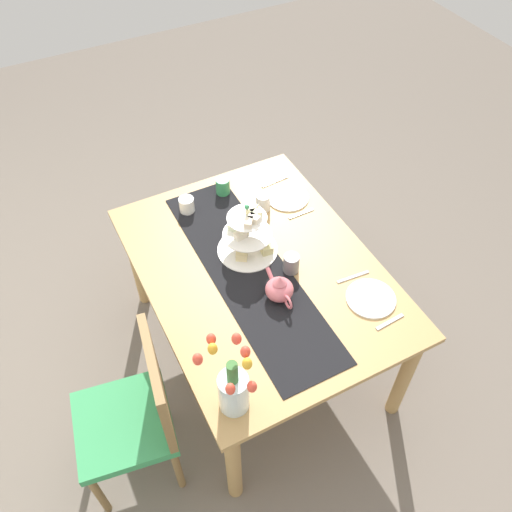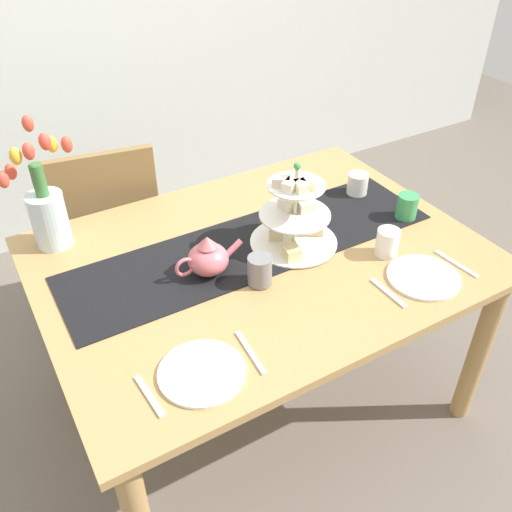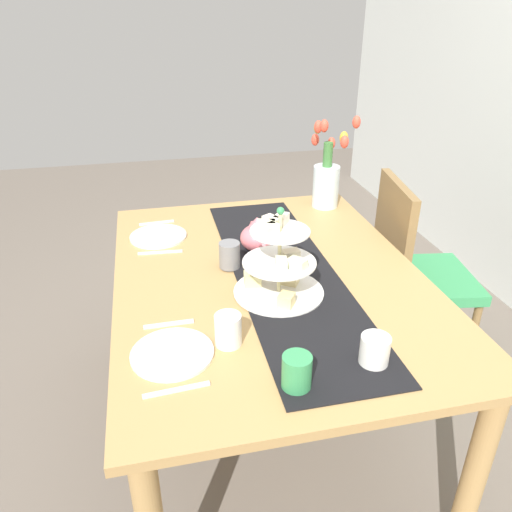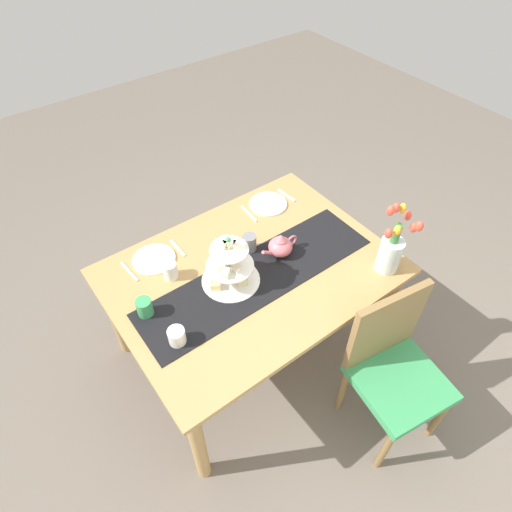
# 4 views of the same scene
# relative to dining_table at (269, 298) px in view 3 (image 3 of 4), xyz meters

# --- Properties ---
(ground_plane) EXTENTS (8.00, 8.00, 0.00)m
(ground_plane) POSITION_rel_dining_table_xyz_m (0.00, 0.00, -0.63)
(ground_plane) COLOR #6B6056
(dining_table) EXTENTS (1.45, 1.07, 0.73)m
(dining_table) POSITION_rel_dining_table_xyz_m (0.00, 0.00, 0.00)
(dining_table) COLOR tan
(dining_table) RESTS_ON ground_plane
(chair_left) EXTENTS (0.48, 0.48, 0.91)m
(chair_left) POSITION_rel_dining_table_xyz_m (-0.31, 0.77, -0.13)
(chair_left) COLOR olive
(chair_left) RESTS_ON ground_plane
(table_runner) EXTENTS (1.31, 0.35, 0.00)m
(table_runner) POSITION_rel_dining_table_xyz_m (0.00, 0.06, 0.10)
(table_runner) COLOR black
(table_runner) RESTS_ON dining_table
(tiered_cake_stand) EXTENTS (0.30, 0.30, 0.30)m
(tiered_cake_stand) POSITION_rel_dining_table_xyz_m (0.13, -0.00, 0.20)
(tiered_cake_stand) COLOR beige
(tiered_cake_stand) RESTS_ON table_runner
(teapot) EXTENTS (0.24, 0.13, 0.14)m
(teapot) POSITION_rel_dining_table_xyz_m (-0.20, 0.00, 0.16)
(teapot) COLOR #D66B75
(teapot) RESTS_ON table_runner
(tulip_vase) EXTENTS (0.25, 0.20, 0.42)m
(tulip_vase) POSITION_rel_dining_table_xyz_m (-0.58, 0.41, 0.24)
(tulip_vase) COLOR silver
(tulip_vase) RESTS_ON dining_table
(cream_jug) EXTENTS (0.08, 0.08, 0.08)m
(cream_jug) POSITION_rel_dining_table_xyz_m (0.53, 0.16, 0.14)
(cream_jug) COLOR white
(cream_jug) RESTS_ON dining_table
(dinner_plate_left) EXTENTS (0.23, 0.23, 0.01)m
(dinner_plate_left) POSITION_rel_dining_table_xyz_m (-0.40, -0.37, 0.10)
(dinner_plate_left) COLOR white
(dinner_plate_left) RESTS_ON dining_table
(fork_left) EXTENTS (0.03, 0.15, 0.01)m
(fork_left) POSITION_rel_dining_table_xyz_m (-0.54, -0.37, 0.10)
(fork_left) COLOR silver
(fork_left) RESTS_ON dining_table
(knife_left) EXTENTS (0.03, 0.17, 0.01)m
(knife_left) POSITION_rel_dining_table_xyz_m (-0.25, -0.37, 0.10)
(knife_left) COLOR silver
(knife_left) RESTS_ON dining_table
(dinner_plate_right) EXTENTS (0.23, 0.23, 0.01)m
(dinner_plate_right) POSITION_rel_dining_table_xyz_m (0.38, -0.37, 0.10)
(dinner_plate_right) COLOR white
(dinner_plate_right) RESTS_ON dining_table
(fork_right) EXTENTS (0.02, 0.15, 0.01)m
(fork_right) POSITION_rel_dining_table_xyz_m (0.23, -0.37, 0.10)
(fork_right) COLOR silver
(fork_right) RESTS_ON dining_table
(knife_right) EXTENTS (0.03, 0.17, 0.01)m
(knife_right) POSITION_rel_dining_table_xyz_m (0.52, -0.37, 0.10)
(knife_right) COLOR silver
(knife_right) RESTS_ON dining_table
(mug_grey) EXTENTS (0.08, 0.08, 0.09)m
(mug_grey) POSITION_rel_dining_table_xyz_m (-0.08, -0.13, 0.15)
(mug_grey) COLOR slate
(mug_grey) RESTS_ON table_runner
(mug_white_text) EXTENTS (0.08, 0.08, 0.09)m
(mug_white_text) POSITION_rel_dining_table_xyz_m (0.36, -0.21, 0.15)
(mug_white_text) COLOR white
(mug_white_text) RESTS_ON dining_table
(mug_orange) EXTENTS (0.08, 0.08, 0.09)m
(mug_orange) POSITION_rel_dining_table_xyz_m (0.57, -0.07, 0.15)
(mug_orange) COLOR #389356
(mug_orange) RESTS_ON dining_table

